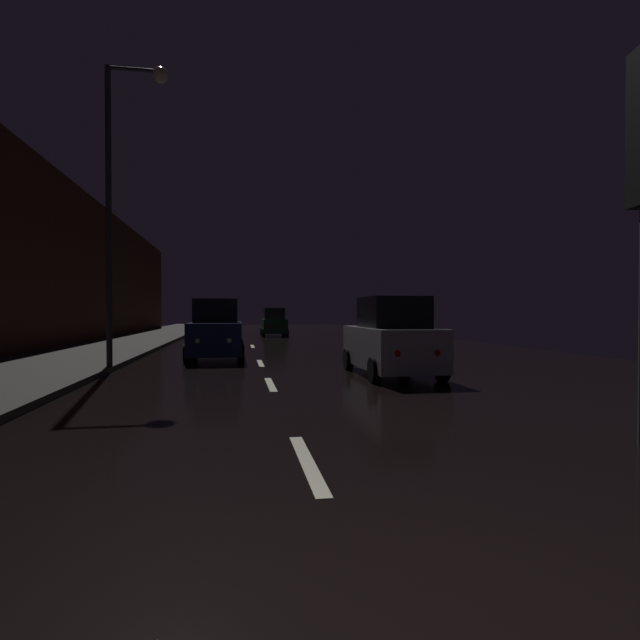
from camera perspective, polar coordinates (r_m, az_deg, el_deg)
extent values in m
cube|color=black|center=(26.98, -7.80, -2.67)|extent=(25.08, 84.00, 0.02)
cube|color=#33302D|center=(27.54, -21.12, -2.47)|extent=(4.40, 84.00, 0.15)
cube|color=#472319|center=(24.92, -28.72, 6.16)|extent=(0.80, 63.00, 7.99)
cube|color=beige|center=(5.71, -1.46, -15.76)|extent=(0.16, 2.20, 0.01)
cube|color=beige|center=(11.59, -5.62, -7.26)|extent=(0.16, 2.20, 0.01)
cube|color=beige|center=(16.39, -6.75, -4.88)|extent=(0.16, 2.20, 0.01)
cube|color=beige|center=(24.56, -7.64, -2.97)|extent=(0.16, 2.20, 0.01)
cylinder|color=#2D2D30|center=(15.35, -22.79, 10.46)|extent=(0.16, 0.16, 8.44)
cylinder|color=#2D2D30|center=(16.44, -20.26, 25.05)|extent=(1.40, 0.10, 0.10)
sphere|color=beige|center=(16.29, -17.59, 24.91)|extent=(0.44, 0.44, 0.44)
cube|color=#141E51|center=(18.19, -11.68, -1.95)|extent=(1.76, 4.10, 1.07)
cube|color=black|center=(18.31, -11.67, 1.03)|extent=(1.49, 2.05, 0.82)
cylinder|color=black|center=(16.77, -8.92, -3.70)|extent=(0.21, 0.63, 0.63)
cylinder|color=black|center=(16.84, -14.80, -3.70)|extent=(0.21, 0.63, 0.63)
cylinder|color=black|center=(19.64, -8.99, -3.04)|extent=(0.21, 0.63, 0.63)
cylinder|color=black|center=(19.70, -14.02, -3.04)|extent=(0.21, 0.63, 0.63)
sphere|color=white|center=(16.17, -10.24, -2.30)|extent=(0.18, 0.18, 0.18)
sphere|color=white|center=(16.21, -13.67, -2.30)|extent=(0.18, 0.18, 0.18)
sphere|color=red|center=(20.18, -10.08, -1.67)|extent=(0.18, 0.18, 0.18)
sphere|color=red|center=(20.22, -12.82, -1.68)|extent=(0.18, 0.18, 0.18)
cube|color=#A5A8AD|center=(13.36, 8.03, -3.06)|extent=(1.70, 3.97, 1.04)
cube|color=black|center=(13.20, 8.22, 0.87)|extent=(1.45, 1.98, 0.79)
cylinder|color=black|center=(14.52, 3.22, -4.44)|extent=(0.21, 0.60, 0.60)
cylinder|color=black|center=(14.97, 9.48, -4.29)|extent=(0.21, 0.60, 0.60)
cylinder|color=black|center=(11.84, 6.18, -5.64)|extent=(0.21, 0.60, 0.60)
cylinder|color=black|center=(12.39, 13.66, -5.37)|extent=(0.21, 0.60, 0.60)
sphere|color=slate|center=(15.11, 4.12, -2.60)|extent=(0.17, 0.17, 0.17)
sphere|color=slate|center=(15.35, 7.52, -2.55)|extent=(0.17, 0.17, 0.17)
sphere|color=red|center=(11.37, 8.72, -3.74)|extent=(0.17, 0.17, 0.17)
sphere|color=red|center=(11.70, 13.08, -3.62)|extent=(0.17, 0.17, 0.17)
cube|color=#0F3819|center=(35.42, -5.24, -0.68)|extent=(1.62, 3.79, 0.99)
cube|color=black|center=(35.27, -5.23, 0.73)|extent=(1.38, 1.89, 0.76)
cylinder|color=black|center=(36.71, -6.63, -1.27)|extent=(0.20, 0.58, 0.58)
cylinder|color=black|center=(36.82, -4.15, -1.26)|extent=(0.20, 0.58, 0.58)
cylinder|color=black|center=(34.06, -6.41, -1.43)|extent=(0.20, 0.58, 0.58)
cylinder|color=black|center=(34.18, -3.75, -1.42)|extent=(0.20, 0.58, 0.58)
sphere|color=slate|center=(37.24, -6.13, -0.61)|extent=(0.16, 0.16, 0.16)
sphere|color=slate|center=(37.31, -4.76, -0.60)|extent=(0.16, 0.16, 0.16)
sphere|color=red|center=(33.54, -5.77, -0.77)|extent=(0.16, 0.16, 0.16)
sphere|color=red|center=(33.61, -4.25, -0.76)|extent=(0.16, 0.16, 0.16)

